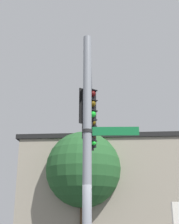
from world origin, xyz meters
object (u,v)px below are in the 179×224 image
object	(u,v)px
traffic_light_mid_outer	(91,136)
street_name_sign	(104,131)
traffic_light_mid_inner	(91,123)
traffic_light_nearest_pole	(89,105)

from	to	relation	value
traffic_light_mid_outer	street_name_sign	world-z (taller)	traffic_light_mid_outer
traffic_light_mid_inner	traffic_light_mid_outer	xyz separation A→B (m)	(-1.30, -1.71, 0.00)
traffic_light_mid_inner	street_name_sign	world-z (taller)	traffic_light_mid_inner
traffic_light_mid_inner	traffic_light_mid_outer	size ratio (longest dim) A/B	1.00
traffic_light_nearest_pole	traffic_light_mid_outer	distance (m)	4.30
traffic_light_nearest_pole	street_name_sign	size ratio (longest dim) A/B	1.12
traffic_light_mid_outer	street_name_sign	size ratio (longest dim) A/B	1.12
traffic_light_nearest_pole	traffic_light_mid_inner	world-z (taller)	same
street_name_sign	traffic_light_mid_outer	bearing A→B (deg)	-123.40
street_name_sign	traffic_light_mid_inner	bearing A→B (deg)	-121.42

